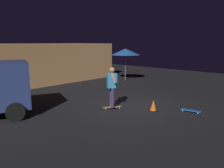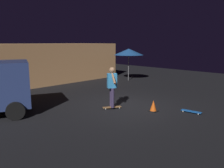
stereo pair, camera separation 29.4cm
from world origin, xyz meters
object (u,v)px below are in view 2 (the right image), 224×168
(patio_umbrella, at_px, (129,52))
(traffic_cone, at_px, (153,106))
(skateboard_spare, at_px, (191,111))
(skater, at_px, (112,84))
(skateboard_ridden, at_px, (112,107))

(patio_umbrella, relative_size, traffic_cone, 5.00)
(skateboard_spare, bearing_deg, skater, 124.08)
(patio_umbrella, bearing_deg, skateboard_spare, -121.14)
(patio_umbrella, height_order, skateboard_ridden, patio_umbrella)
(patio_umbrella, xyz_separation_m, skateboard_ridden, (-5.91, -4.17, -2.02))
(skateboard_spare, distance_m, traffic_cone, 1.49)
(traffic_cone, bearing_deg, patio_umbrella, 48.32)
(patio_umbrella, relative_size, skater, 1.38)
(skateboard_ridden, bearing_deg, traffic_cone, -58.53)
(patio_umbrella, height_order, skater, patio_umbrella)
(patio_umbrella, bearing_deg, skateboard_ridden, -144.78)
(skateboard_ridden, bearing_deg, patio_umbrella, 35.22)
(patio_umbrella, distance_m, skateboard_spare, 8.21)
(skateboard_ridden, relative_size, skater, 0.46)
(skateboard_spare, height_order, traffic_cone, traffic_cone)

